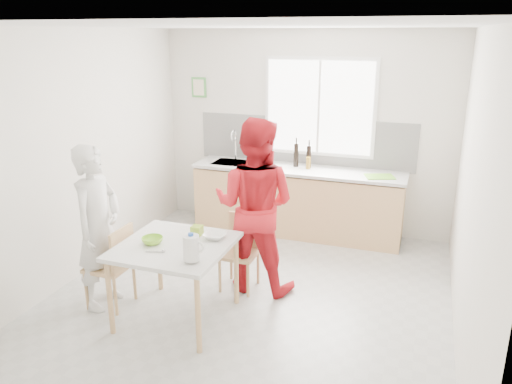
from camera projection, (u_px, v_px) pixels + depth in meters
ground at (248, 300)px, 5.17m from camera, size 4.50×4.50×0.00m
room_shell at (247, 144)px, 4.67m from camera, size 4.50×4.50×4.50m
window at (319, 107)px, 6.59m from camera, size 1.50×0.06×1.30m
backsplash at (304, 141)px, 6.81m from camera, size 3.00×0.02×0.65m
picture_frame at (199, 87)px, 7.09m from camera, size 0.22×0.03×0.28m
kitchen_counter at (297, 204)px, 6.80m from camera, size 2.84×0.64×1.37m
dining_table at (175, 252)px, 4.65m from camera, size 1.00×1.00×0.77m
chair_left at (114, 263)px, 4.93m from camera, size 0.39×0.39×0.85m
chair_far at (241, 248)px, 5.34m from camera, size 0.37×0.37×0.80m
person_white at (98, 228)px, 4.87m from camera, size 0.40×0.60×1.65m
person_red at (255, 206)px, 5.18m from camera, size 0.90×0.70×1.85m
bowl_green at (152, 240)px, 4.63m from camera, size 0.20×0.20×0.06m
bowl_white at (215, 236)px, 4.75m from camera, size 0.21×0.21×0.05m
milk_jug at (192, 248)px, 4.23m from camera, size 0.19×0.14×0.25m
green_box at (197, 230)px, 4.83m from camera, size 0.10×0.10×0.09m
spoon at (154, 251)px, 4.45m from camera, size 0.15×0.07×0.01m
cutting_board at (380, 177)px, 6.23m from camera, size 0.41×0.35×0.01m
wine_bottle_a at (296, 155)px, 6.68m from camera, size 0.07×0.07×0.32m
wine_bottle_b at (309, 156)px, 6.63m from camera, size 0.07×0.07×0.30m
jar_amber at (308, 163)px, 6.59m from camera, size 0.06×0.06×0.16m
soap_bottle at (265, 157)px, 6.83m from camera, size 0.12×0.12×0.20m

